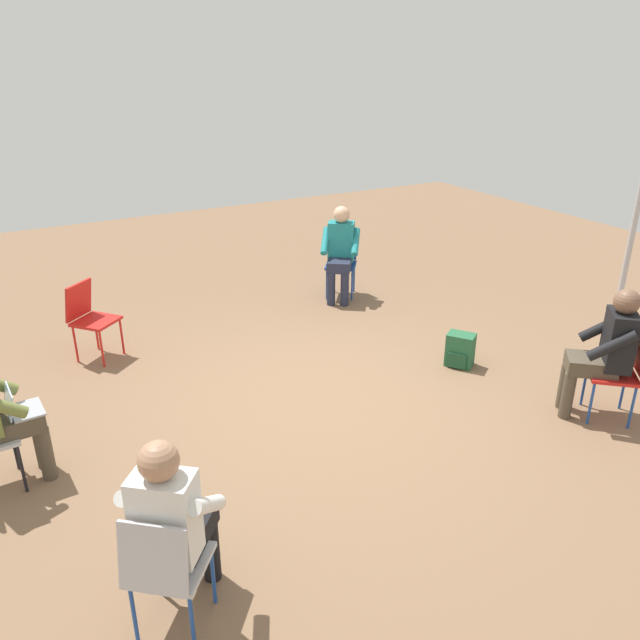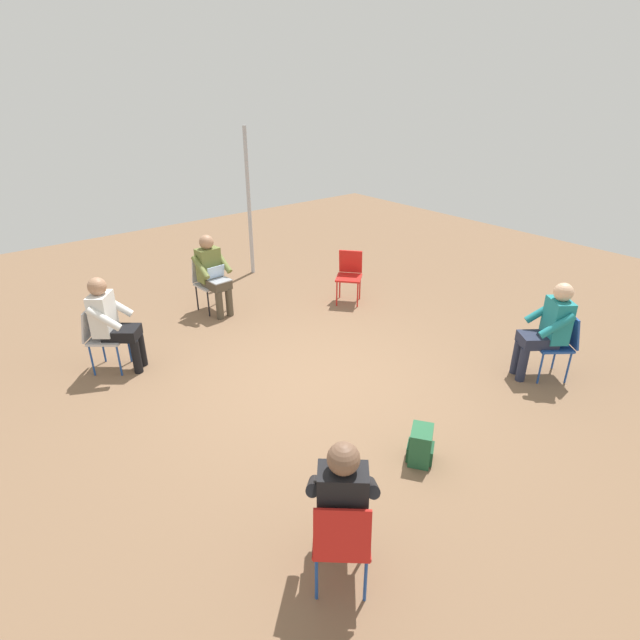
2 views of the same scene
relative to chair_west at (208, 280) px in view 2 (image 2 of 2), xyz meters
The scene contains 12 objects.
ground_plane 2.87m from the chair_west, ahead, with size 16.39×16.39×0.00m, color brown.
chair_west is the anchor object (origin of this frame).
chair_southeast 5.31m from the chair_west, 17.84° to the right, with size 0.59×0.58×0.85m.
chair_northeast 5.10m from the chair_west, 27.21° to the left, with size 0.57×0.58×0.85m.
chair_northwest 2.29m from the chair_west, 59.18° to the left, with size 0.58×0.59×0.85m.
chair_southwest 2.10m from the chair_west, 66.06° to the right, with size 0.58×0.58×0.85m.
person_with_laptop 0.26m from the chair_west, ahead, with size 0.54×0.52×1.24m.
person_in_black 5.16m from the chair_west, 17.10° to the right, with size 0.63×0.63×1.24m.
person_in_teal 4.95m from the chair_west, 26.37° to the left, with size 0.63×0.63×1.24m.
person_in_white 2.04m from the chair_west, 61.83° to the right, with size 0.63×0.63×1.24m.
backpack_near_laptop_user 4.53m from the chair_west, ahead, with size 0.32×0.34×0.36m.
tent_pole_near 1.96m from the chair_west, 125.13° to the left, with size 0.07×0.07×2.66m, color #B2B2B7.
Camera 2 is at (4.03, -3.23, 3.32)m, focal length 28.00 mm.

